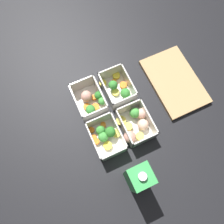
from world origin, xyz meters
TOP-DOWN VIEW (x-y plane):
  - ground_plane at (0.00, 0.00)m, footprint 4.00×4.00m
  - container_near_left at (-0.08, -0.06)m, footprint 0.14×0.11m
  - container_near_right at (0.07, -0.06)m, footprint 0.14×0.12m
  - container_far_left at (-0.08, 0.06)m, footprint 0.15×0.11m
  - container_far_right at (0.08, 0.06)m, footprint 0.14×0.14m
  - juice_carton at (0.25, -0.03)m, footprint 0.07×0.07m
  - cutting_board at (-0.02, 0.29)m, footprint 0.28×0.18m

SIDE VIEW (x-z plane):
  - ground_plane at x=0.00m, z-range 0.00..0.00m
  - cutting_board at x=-0.02m, z-range 0.00..0.02m
  - container_far_right at x=0.08m, z-range -0.01..0.06m
  - container_far_left at x=-0.08m, z-range -0.01..0.06m
  - container_near_left at x=-0.08m, z-range -0.01..0.06m
  - container_near_right at x=0.07m, z-range -0.01..0.06m
  - juice_carton at x=0.25m, z-range -0.01..0.20m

